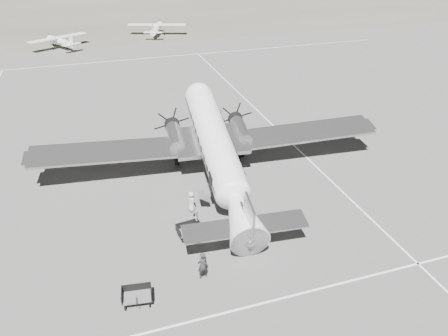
# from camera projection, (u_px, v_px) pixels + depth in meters

# --- Properties ---
(ground) EXTENTS (260.00, 260.00, 0.00)m
(ground) POSITION_uv_depth(u_px,v_px,m) (184.00, 185.00, 36.21)
(ground) COLOR #60605E
(ground) RESTS_ON ground
(taxi_line_near) EXTENTS (60.00, 0.15, 0.01)m
(taxi_line_near) POSITION_uv_depth(u_px,v_px,m) (242.00, 309.00, 24.60)
(taxi_line_near) COLOR white
(taxi_line_near) RESTS_ON ground
(taxi_line_right) EXTENTS (0.15, 80.00, 0.01)m
(taxi_line_right) POSITION_uv_depth(u_px,v_px,m) (313.00, 164.00, 39.45)
(taxi_line_right) COLOR white
(taxi_line_right) RESTS_ON ground
(taxi_line_horizon) EXTENTS (90.00, 0.15, 0.01)m
(taxi_line_horizon) POSITION_uv_depth(u_px,v_px,m) (125.00, 60.00, 69.37)
(taxi_line_horizon) COLOR white
(taxi_line_horizon) RESTS_ON ground
(grass_infield) EXTENTS (260.00, 90.00, 0.01)m
(grass_infield) POSITION_uv_depth(u_px,v_px,m) (100.00, 6.00, 114.97)
(grass_infield) COLOR #676557
(grass_infield) RESTS_ON ground
(dc3_airliner) EXTENTS (32.28, 23.81, 5.81)m
(dc3_airliner) POSITION_uv_depth(u_px,v_px,m) (216.00, 149.00, 35.58)
(dc3_airliner) COLOR #ACABAE
(dc3_airliner) RESTS_ON ground
(light_plane_left) EXTENTS (13.40, 12.64, 2.19)m
(light_plane_left) POSITION_uv_depth(u_px,v_px,m) (60.00, 42.00, 75.16)
(light_plane_left) COLOR white
(light_plane_left) RESTS_ON ground
(light_plane_right) EXTENTS (13.64, 12.34, 2.34)m
(light_plane_right) POSITION_uv_depth(u_px,v_px,m) (157.00, 29.00, 84.08)
(light_plane_right) COLOR white
(light_plane_right) RESTS_ON ground
(baggage_cart_near) EXTENTS (1.90, 1.46, 0.99)m
(baggage_cart_near) POSITION_uv_depth(u_px,v_px,m) (189.00, 231.00, 30.06)
(baggage_cart_near) COLOR #5C5C5C
(baggage_cart_near) RESTS_ON ground
(baggage_cart_far) EXTENTS (1.93, 1.48, 1.01)m
(baggage_cart_far) POSITION_uv_depth(u_px,v_px,m) (137.00, 296.00, 24.74)
(baggage_cart_far) COLOR #5C5C5C
(baggage_cart_far) RESTS_ON ground
(ground_crew) EXTENTS (0.79, 0.62, 1.89)m
(ground_crew) POSITION_uv_depth(u_px,v_px,m) (203.00, 265.00, 26.36)
(ground_crew) COLOR #2B2B2B
(ground_crew) RESTS_ON ground
(ramp_agent) EXTENTS (0.86, 0.91, 1.48)m
(ramp_agent) POSITION_uv_depth(u_px,v_px,m) (196.00, 219.00, 30.80)
(ramp_agent) COLOR #B3B3B1
(ramp_agent) RESTS_ON ground
(passenger) EXTENTS (0.62, 0.87, 1.65)m
(passenger) POSITION_uv_depth(u_px,v_px,m) (191.00, 201.00, 32.61)
(passenger) COLOR silver
(passenger) RESTS_ON ground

